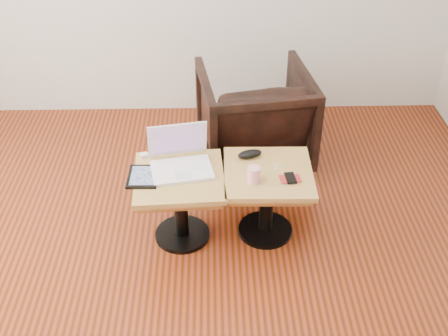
{
  "coord_description": "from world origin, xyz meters",
  "views": [
    {
      "loc": [
        0.23,
        -2.18,
        2.49
      ],
      "look_at": [
        0.3,
        0.55,
        0.54
      ],
      "focal_mm": 45.0,
      "sensor_mm": 36.0,
      "label": 1
    }
  ],
  "objects_px": {
    "side_table_right": "(267,187)",
    "striped_cup": "(254,175)",
    "laptop": "(180,160)",
    "armchair": "(254,116)",
    "side_table_left": "(180,191)"
  },
  "relations": [
    {
      "from": "side_table_right",
      "to": "striped_cup",
      "type": "bearing_deg",
      "value": -133.04
    },
    {
      "from": "side_table_left",
      "to": "side_table_right",
      "type": "bearing_deg",
      "value": -0.13
    },
    {
      "from": "side_table_left",
      "to": "side_table_right",
      "type": "xyz_separation_m",
      "value": [
        0.54,
        0.03,
        0.0
      ]
    },
    {
      "from": "laptop",
      "to": "striped_cup",
      "type": "xyz_separation_m",
      "value": [
        0.44,
        -0.16,
        -0.0
      ]
    },
    {
      "from": "side_table_right",
      "to": "striped_cup",
      "type": "relative_size",
      "value": 5.51
    },
    {
      "from": "side_table_left",
      "to": "striped_cup",
      "type": "xyz_separation_m",
      "value": [
        0.45,
        -0.07,
        0.17
      ]
    },
    {
      "from": "side_table_left",
      "to": "side_table_right",
      "type": "height_order",
      "value": "same"
    },
    {
      "from": "laptop",
      "to": "armchair",
      "type": "distance_m",
      "value": 0.98
    },
    {
      "from": "side_table_right",
      "to": "armchair",
      "type": "xyz_separation_m",
      "value": [
        -0.02,
        0.87,
        0.0
      ]
    },
    {
      "from": "laptop",
      "to": "armchair",
      "type": "height_order",
      "value": "laptop"
    },
    {
      "from": "laptop",
      "to": "striped_cup",
      "type": "relative_size",
      "value": 4.15
    },
    {
      "from": "armchair",
      "to": "striped_cup",
      "type": "bearing_deg",
      "value": 77.47
    },
    {
      "from": "side_table_left",
      "to": "striped_cup",
      "type": "height_order",
      "value": "striped_cup"
    },
    {
      "from": "side_table_left",
      "to": "laptop",
      "type": "height_order",
      "value": "laptop"
    },
    {
      "from": "laptop",
      "to": "striped_cup",
      "type": "distance_m",
      "value": 0.47
    }
  ]
}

